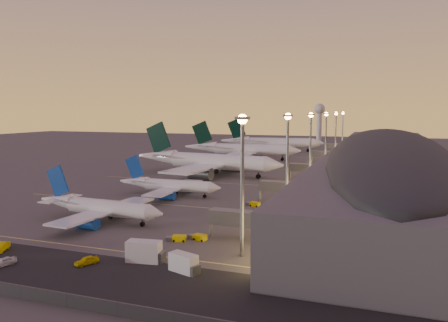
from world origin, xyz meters
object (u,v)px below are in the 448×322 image
at_px(airliner_narrow_north, 169,185).
at_px(airliner_narrow_south, 99,207).
at_px(service_van_d, 87,261).
at_px(service_van_c, 3,262).
at_px(airliner_wide_near, 206,161).
at_px(catering_truck_b, 185,264).
at_px(service_van_b, 1,247).
at_px(airliner_wide_mid, 241,150).
at_px(catering_truck_a, 146,252).
at_px(baggage_tug_b, 177,238).
at_px(baggage_tug_c, 253,204).
at_px(baggage_tug_a, 198,237).
at_px(radar_tower, 319,116).
at_px(airliner_wide_far, 272,143).

bearing_deg(airliner_narrow_north, airliner_narrow_south, -93.03).
bearing_deg(service_van_d, service_van_c, -129.31).
distance_m(airliner_narrow_north, airliner_wide_near, 45.95).
distance_m(catering_truck_b, service_van_c, 31.48).
bearing_deg(service_van_c, airliner_narrow_south, 108.68).
distance_m(airliner_narrow_north, service_van_c, 66.15).
relative_size(airliner_narrow_north, service_van_c, 7.99).
bearing_deg(service_van_d, catering_truck_b, 36.00).
bearing_deg(service_van_b, airliner_wide_mid, 67.98).
bearing_deg(catering_truck_b, catering_truck_a, -175.86).
height_order(baggage_tug_b, baggage_tug_c, baggage_tug_c).
distance_m(baggage_tug_a, service_van_d, 23.49).
bearing_deg(catering_truck_a, radar_tower, 83.59).
height_order(airliner_narrow_north, service_van_d, airliner_narrow_north).
xyz_separation_m(radar_tower, baggage_tug_b, (10.65, -295.50, -21.32)).
bearing_deg(radar_tower, airliner_wide_far, -100.97).
xyz_separation_m(airliner_narrow_south, airliner_narrow_north, (1.41, 34.42, -0.14)).
bearing_deg(airliner_wide_near, catering_truck_b, -62.41).
height_order(airliner_wide_near, radar_tower, radar_tower).
relative_size(airliner_wide_near, baggage_tug_a, 16.25).
distance_m(airliner_narrow_north, service_van_d, 62.48).
bearing_deg(baggage_tug_a, airliner_narrow_south, 178.69).
relative_size(airliner_wide_far, service_van_d, 16.19).
bearing_deg(radar_tower, airliner_narrow_south, -92.85).
bearing_deg(airliner_wide_near, airliner_wide_far, 96.91).
distance_m(airliner_narrow_south, airliner_wide_far, 193.22).
bearing_deg(baggage_tug_a, radar_tower, 103.76).
distance_m(airliner_narrow_north, baggage_tug_c, 29.96).
bearing_deg(baggage_tug_a, catering_truck_b, -62.76).
bearing_deg(airliner_wide_mid, baggage_tug_b, -79.83).
bearing_deg(service_van_d, baggage_tug_a, 86.10).
height_order(airliner_narrow_south, airliner_wide_near, airliner_wide_near).
height_order(airliner_wide_mid, catering_truck_a, airliner_wide_mid).
bearing_deg(catering_truck_b, baggage_tug_a, 125.06).
xyz_separation_m(airliner_narrow_north, airliner_wide_mid, (-9.39, 105.33, 2.17)).
height_order(airliner_wide_near, service_van_d, airliner_wide_near).
relative_size(airliner_narrow_north, catering_truck_a, 5.00).
bearing_deg(airliner_narrow_south, service_van_c, -79.63).
relative_size(baggage_tug_c, catering_truck_a, 0.63).
relative_size(radar_tower, baggage_tug_a, 7.73).
xyz_separation_m(airliner_wide_near, catering_truck_b, (38.38, -103.63, -4.19)).
distance_m(airliner_wide_near, airliner_wide_mid, 59.93).
bearing_deg(airliner_narrow_south, airliner_wide_near, 97.63).
height_order(airliner_narrow_north, catering_truck_b, airliner_narrow_north).
bearing_deg(airliner_wide_far, catering_truck_a, -89.34).
relative_size(catering_truck_b, service_van_b, 1.18).
bearing_deg(baggage_tug_c, radar_tower, 108.32).
xyz_separation_m(airliner_wide_mid, service_van_c, (11.33, -171.41, -4.65)).
bearing_deg(service_van_d, airliner_narrow_south, 149.79).
height_order(service_van_c, service_van_d, service_van_c).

